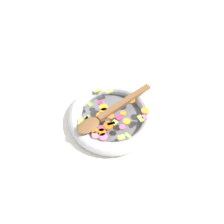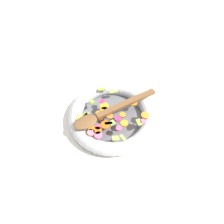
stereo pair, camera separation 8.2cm
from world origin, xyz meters
TOP-DOWN VIEW (x-y plane):
  - ground_plane at (0.00, 0.00)m, footprint 4.00×4.00m
  - skillet at (0.00, 0.00)m, footprint 0.33×0.33m
  - chopped_vegetables at (-0.00, 0.03)m, footprint 0.25×0.24m
  - wooden_spoon at (0.01, 0.01)m, footprint 0.24×0.29m

SIDE VIEW (x-z plane):
  - ground_plane at x=0.00m, z-range 0.00..0.00m
  - skillet at x=0.00m, z-range 0.00..0.05m
  - chopped_vegetables at x=0.00m, z-range 0.05..0.06m
  - wooden_spoon at x=0.01m, z-range 0.06..0.07m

